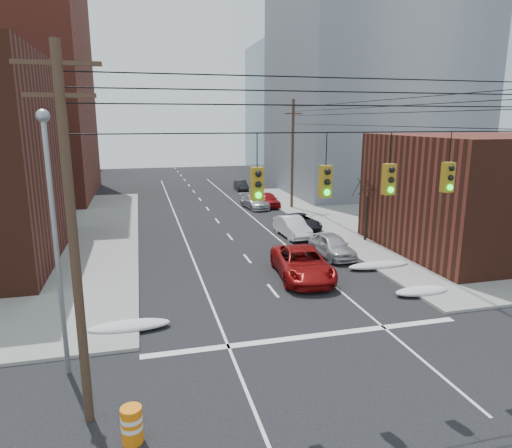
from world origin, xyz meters
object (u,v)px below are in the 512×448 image
red_pickup (302,263)px  parked_car_d (254,202)px  lot_car_d (2,226)px  parked_car_e (268,200)px  construction_barrel (132,424)px  parked_car_a (332,245)px  parked_car_b (292,227)px  parked_car_f (241,185)px  lot_car_b (23,225)px  lot_car_a (4,255)px  parked_car_c (302,222)px

red_pickup → parked_car_d: bearing=89.0°
lot_car_d → parked_car_e: bearing=-74.9°
construction_barrel → parked_car_a: bearing=50.3°
parked_car_b → parked_car_f: parked_car_b is taller
lot_car_b → construction_barrel: lot_car_b is taller
parked_car_d → parked_car_f: (1.33, 12.53, -0.05)m
parked_car_e → lot_car_d: bearing=-165.6°
parked_car_d → parked_car_f: size_ratio=1.22×
parked_car_f → lot_car_a: (-21.08, -28.02, 0.22)m
parked_car_e → lot_car_a: bearing=-145.5°
parked_car_c → lot_car_b: lot_car_b is taller
parked_car_c → lot_car_b: size_ratio=0.93×
parked_car_a → parked_car_c: 8.12m
parked_car_e → lot_car_d: size_ratio=1.01×
parked_car_a → parked_car_b: 5.86m
parked_car_a → parked_car_d: size_ratio=0.95×
red_pickup → parked_car_a: size_ratio=1.35×
lot_car_d → parked_car_d: bearing=-75.0°
red_pickup → parked_car_a: bearing=51.4°
parked_car_f → lot_car_d: 30.28m
red_pickup → parked_car_e: size_ratio=1.40×
parked_car_c → construction_barrel: (-13.61, -23.52, -0.07)m
parked_car_f → parked_car_e: bearing=-86.8°
lot_car_d → lot_car_a: bearing=-166.8°
parked_car_f → lot_car_d: lot_car_d is taller
parked_car_c → construction_barrel: 27.17m
lot_car_d → lot_car_b: bearing=-80.3°
parked_car_e → parked_car_a: bearing=-94.8°
parked_car_c → parked_car_a: bearing=-102.6°
lot_car_b → parked_car_d: bearing=-73.7°
parked_car_d → lot_car_b: lot_car_b is taller
parked_car_f → parked_car_d: bearing=-94.2°
parked_car_f → lot_car_a: lot_car_a is taller
parked_car_b → parked_car_e: (1.60, 12.73, -0.03)m
parked_car_b → parked_car_f: (1.33, 24.74, -0.13)m
parked_car_c → parked_car_e: size_ratio=1.03×
parked_car_d → parked_car_f: 12.60m
parked_car_b → lot_car_b: (-20.64, 5.87, 0.04)m
parked_car_a → lot_car_d: lot_car_d is taller
parked_car_b → parked_car_d: parked_car_b is taller
parked_car_a → construction_barrel: bearing=-132.4°
red_pickup → parked_car_e: red_pickup is taller
red_pickup → parked_car_d: (2.55, 21.48, -0.16)m
parked_car_e → lot_car_b: bearing=-165.3°
parked_car_c → parked_car_d: parked_car_d is taller
red_pickup → lot_car_d: size_ratio=1.42×
parked_car_d → lot_car_b: bearing=-170.3°
parked_car_b → lot_car_d: (-22.11, 5.57, 0.11)m
parked_car_a → lot_car_d: size_ratio=1.05×
red_pickup → parked_car_c: (4.15, 11.54, -0.23)m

